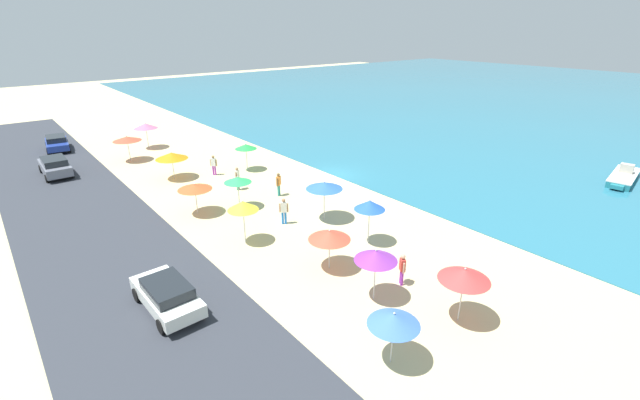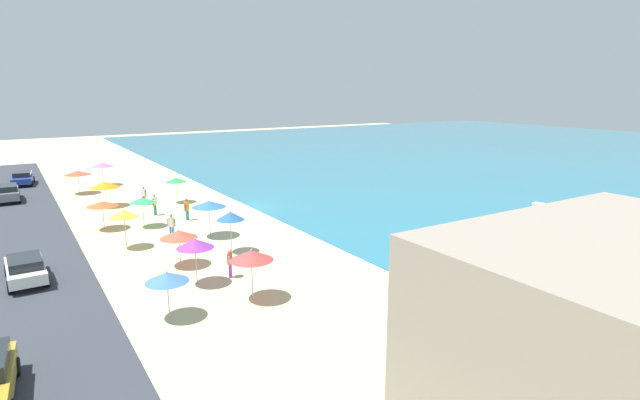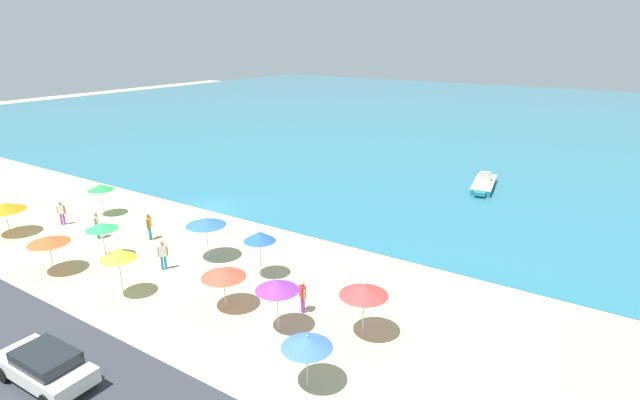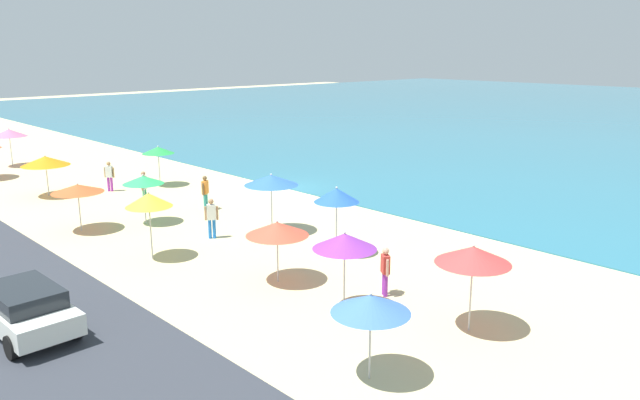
# 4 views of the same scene
# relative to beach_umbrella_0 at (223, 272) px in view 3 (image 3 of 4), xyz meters

# --- Properties ---
(ground_plane) EXTENTS (160.00, 160.00, 0.00)m
(ground_plane) POSITION_rel_beach_umbrella_0_xyz_m (-10.80, 9.54, -1.88)
(ground_plane) COLOR #CDBE8A
(sea) EXTENTS (150.00, 110.00, 0.05)m
(sea) POSITION_rel_beach_umbrella_0_xyz_m (-10.80, 64.54, -1.86)
(sea) COLOR teal
(sea) RESTS_ON ground_plane
(beach_umbrella_0) EXTENTS (2.13, 2.13, 2.18)m
(beach_umbrella_0) POSITION_rel_beach_umbrella_0_xyz_m (0.00, 0.00, 0.00)
(beach_umbrella_0) COLOR #B2B2B7
(beach_umbrella_0) RESTS_ON ground_plane
(beach_umbrella_1) EXTENTS (2.18, 2.18, 2.14)m
(beach_umbrella_1) POSITION_rel_beach_umbrella_0_xyz_m (-10.58, -2.36, 0.01)
(beach_umbrella_1) COLOR #B2B2B7
(beach_umbrella_1) RESTS_ON ground_plane
(beach_umbrella_3) EXTENTS (2.30, 2.30, 2.60)m
(beach_umbrella_3) POSITION_rel_beach_umbrella_0_xyz_m (-4.68, 3.53, 0.43)
(beach_umbrella_3) COLOR #B2B2B7
(beach_umbrella_3) RESTS_ON ground_plane
(beach_umbrella_4) EXTENTS (1.81, 1.81, 2.34)m
(beach_umbrella_4) POSITION_rel_beach_umbrella_0_xyz_m (-16.43, 4.74, 0.19)
(beach_umbrella_4) COLOR #B2B2B7
(beach_umbrella_4) RESTS_ON ground_plane
(beach_umbrella_5) EXTENTS (1.92, 1.92, 2.54)m
(beach_umbrella_5) POSITION_rel_beach_umbrella_0_xyz_m (3.27, -0.11, 0.34)
(beach_umbrella_5) COLOR #B2B2B7
(beach_umbrella_5) RESTS_ON ground_plane
(beach_umbrella_6) EXTENTS (1.91, 1.91, 2.22)m
(beach_umbrella_6) POSITION_rel_beach_umbrella_0_xyz_m (6.44, -2.47, 0.05)
(beach_umbrella_6) COLOR #B2B2B7
(beach_umbrella_6) RESTS_ON ground_plane
(beach_umbrella_7) EXTENTS (1.73, 1.73, 2.62)m
(beach_umbrella_7) POSITION_rel_beach_umbrella_0_xyz_m (-5.10, -1.93, 0.41)
(beach_umbrella_7) COLOR #B2B2B7
(beach_umbrella_7) RESTS_ON ground_plane
(beach_umbrella_8) EXTENTS (1.82, 1.82, 2.28)m
(beach_umbrella_8) POSITION_rel_beach_umbrella_0_xyz_m (-9.68, 0.25, 0.15)
(beach_umbrella_8) COLOR #B2B2B7
(beach_umbrella_8) RESTS_ON ground_plane
(beach_umbrella_9) EXTENTS (2.10, 2.10, 2.55)m
(beach_umbrella_9) POSITION_rel_beach_umbrella_0_xyz_m (6.59, 1.53, 0.36)
(beach_umbrella_9) COLOR #B2B2B7
(beach_umbrella_9) RESTS_ON ground_plane
(beach_umbrella_11) EXTENTS (2.50, 2.50, 2.23)m
(beach_umbrella_11) POSITION_rel_beach_umbrella_0_xyz_m (-18.27, -0.90, 0.03)
(beach_umbrella_11) COLOR #B2B2B7
(beach_umbrella_11) RESTS_ON ground_plane
(beach_umbrella_12) EXTENTS (1.73, 1.73, 2.70)m
(beach_umbrella_12) POSITION_rel_beach_umbrella_0_xyz_m (-0.66, 3.45, 0.48)
(beach_umbrella_12) COLOR #B2B2B7
(beach_umbrella_12) RESTS_ON ground_plane
(bather_0) EXTENTS (0.49, 0.38, 1.61)m
(bather_0) POSITION_rel_beach_umbrella_0_xyz_m (3.28, 1.74, -0.98)
(bather_0) COLOR purple
(bather_0) RESTS_ON ground_plane
(bather_1) EXTENTS (0.38, 0.49, 1.71)m
(bather_1) POSITION_rel_beach_umbrella_0_xyz_m (-9.89, 3.58, -0.92)
(bather_1) COLOR teal
(bather_1) RESTS_ON ground_plane
(bather_2) EXTENTS (0.41, 0.45, 1.75)m
(bather_2) POSITION_rel_beach_umbrella_0_xyz_m (-12.83, 1.88, -0.90)
(bather_2) COLOR #34935D
(bather_2) RESTS_ON ground_plane
(bather_3) EXTENTS (0.45, 0.41, 1.67)m
(bather_3) POSITION_rel_beach_umbrella_0_xyz_m (-17.04, 2.01, -0.95)
(bather_3) COLOR purple
(bather_3) RESTS_ON ground_plane
(bather_4) EXTENTS (0.39, 0.48, 1.70)m
(bather_4) POSITION_rel_beach_umbrella_0_xyz_m (-5.74, 1.18, -0.93)
(bather_4) COLOR blue
(bather_4) RESTS_ON ground_plane
(parked_car_1) EXTENTS (4.20, 1.96, 1.38)m
(parked_car_1) POSITION_rel_beach_umbrella_0_xyz_m (-1.74, -7.65, -1.08)
(parked_car_1) COLOR silver
(parked_car_1) RESTS_ON coastal_road
(skiff_nearshore) EXTENTS (2.46, 5.84, 1.26)m
(skiff_nearshore) POSITION_rel_beach_umbrella_0_xyz_m (4.71, 26.37, -1.50)
(skiff_nearshore) COLOR teal
(skiff_nearshore) RESTS_ON sea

